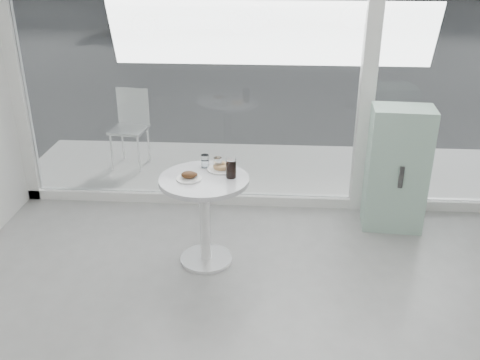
# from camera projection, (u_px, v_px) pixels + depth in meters

# --- Properties ---
(room_shell) EXTENTS (6.00, 6.00, 6.00)m
(room_shell) POSITION_uv_depth(u_px,v_px,m) (259.00, 172.00, 1.49)
(room_shell) COLOR white
(room_shell) RESTS_ON ground
(storefront) EXTENTS (5.00, 0.14, 3.00)m
(storefront) POSITION_uv_depth(u_px,v_px,m) (280.00, 34.00, 4.80)
(storefront) COLOR white
(storefront) RESTS_ON ground
(main_table) EXTENTS (0.72, 0.72, 0.77)m
(main_table) POSITION_uv_depth(u_px,v_px,m) (205.00, 202.00, 4.32)
(main_table) COLOR white
(main_table) RESTS_ON ground
(patio_deck) EXTENTS (5.60, 1.60, 0.05)m
(patio_deck) POSITION_uv_depth(u_px,v_px,m) (269.00, 171.00, 6.23)
(patio_deck) COLOR silver
(patio_deck) RESTS_ON ground
(street) EXTENTS (40.00, 24.00, 0.00)m
(street) POSITION_uv_depth(u_px,v_px,m) (275.00, 23.00, 17.33)
(street) COLOR #373737
(street) RESTS_ON ground
(mint_cabinet) EXTENTS (0.56, 0.40, 1.16)m
(mint_cabinet) POSITION_uv_depth(u_px,v_px,m) (397.00, 169.00, 4.87)
(mint_cabinet) COLOR #A0CDB4
(mint_cabinet) RESTS_ON ground
(patio_chair) EXTENTS (0.43, 0.43, 0.89)m
(patio_chair) POSITION_uv_depth(u_px,v_px,m) (131.00, 122.00, 6.18)
(patio_chair) COLOR white
(patio_chair) RESTS_ON patio_deck
(car_white) EXTENTS (4.77, 2.67, 1.53)m
(car_white) POSITION_uv_depth(u_px,v_px,m) (186.00, 4.00, 15.39)
(car_white) COLOR silver
(car_white) RESTS_ON street
(plate_fritter) EXTENTS (0.20, 0.20, 0.07)m
(plate_fritter) POSITION_uv_depth(u_px,v_px,m) (189.00, 176.00, 4.19)
(plate_fritter) COLOR white
(plate_fritter) RESTS_ON main_table
(plate_donut) EXTENTS (0.23, 0.23, 0.06)m
(plate_donut) POSITION_uv_depth(u_px,v_px,m) (221.00, 167.00, 4.36)
(plate_donut) COLOR white
(plate_donut) RESTS_ON main_table
(water_tumbler_a) EXTENTS (0.07, 0.07, 0.11)m
(water_tumbler_a) POSITION_uv_depth(u_px,v_px,m) (205.00, 162.00, 4.40)
(water_tumbler_a) COLOR white
(water_tumbler_a) RESTS_ON main_table
(water_tumbler_b) EXTENTS (0.07, 0.07, 0.11)m
(water_tumbler_b) POSITION_uv_depth(u_px,v_px,m) (218.00, 165.00, 4.34)
(water_tumbler_b) COLOR white
(water_tumbler_b) RESTS_ON main_table
(cola_glass) EXTENTS (0.08, 0.08, 0.16)m
(cola_glass) POSITION_uv_depth(u_px,v_px,m) (231.00, 168.00, 4.21)
(cola_glass) COLOR white
(cola_glass) RESTS_ON main_table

